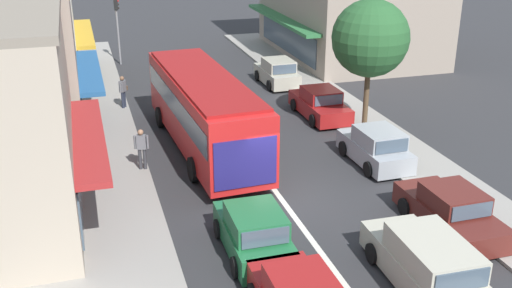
# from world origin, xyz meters

# --- Properties ---
(ground_plane) EXTENTS (140.00, 140.00, 0.00)m
(ground_plane) POSITION_xyz_m (0.00, 0.00, 0.00)
(ground_plane) COLOR #2D2D30
(lane_centre_line) EXTENTS (0.20, 28.00, 0.01)m
(lane_centre_line) POSITION_xyz_m (0.00, 4.00, 0.00)
(lane_centre_line) COLOR silver
(lane_centre_line) RESTS_ON ground
(sidewalk_left) EXTENTS (5.20, 44.00, 0.14)m
(sidewalk_left) POSITION_xyz_m (-6.80, 6.00, 0.07)
(sidewalk_left) COLOR gray
(sidewalk_left) RESTS_ON ground
(kerb_right) EXTENTS (2.80, 44.00, 0.12)m
(kerb_right) POSITION_xyz_m (6.20, 6.00, 0.06)
(kerb_right) COLOR gray
(kerb_right) RESTS_ON ground
(shopfront_far_end) EXTENTS (8.55, 8.88, 8.71)m
(shopfront_far_end) POSITION_xyz_m (-10.18, 18.52, 4.35)
(shopfront_far_end) COLOR silver
(shopfront_far_end) RESTS_ON ground
(city_bus) EXTENTS (3.14, 10.97, 3.23)m
(city_bus) POSITION_xyz_m (-1.60, 5.39, 1.88)
(city_bus) COLOR red
(city_bus) RESTS_ON ground
(wagon_behind_bus_mid) EXTENTS (2.04, 4.55, 1.58)m
(wagon_behind_bus_mid) POSITION_xyz_m (2.04, -6.09, 0.75)
(wagon_behind_bus_mid) COLOR #B7B29E
(wagon_behind_bus_mid) RESTS_ON ground
(hatchback_behind_bus_near) EXTENTS (1.85, 3.72, 1.54)m
(hatchback_behind_bus_near) POSITION_xyz_m (-1.95, -3.13, 0.71)
(hatchback_behind_bus_near) COLOR #1E6638
(hatchback_behind_bus_near) RESTS_ON ground
(parked_sedan_kerb_front) EXTENTS (1.93, 4.22, 1.47)m
(parked_sedan_kerb_front) POSITION_xyz_m (4.45, -3.57, 0.66)
(parked_sedan_kerb_front) COLOR #561E19
(parked_sedan_kerb_front) RESTS_ON ground
(parked_hatchback_kerb_second) EXTENTS (1.87, 3.73, 1.54)m
(parked_hatchback_kerb_second) POSITION_xyz_m (4.61, 1.87, 0.71)
(parked_hatchback_kerb_second) COLOR #9EA3A8
(parked_hatchback_kerb_second) RESTS_ON ground
(parked_sedan_kerb_third) EXTENTS (1.93, 4.22, 1.47)m
(parked_sedan_kerb_third) POSITION_xyz_m (4.67, 7.84, 0.66)
(parked_sedan_kerb_third) COLOR maroon
(parked_sedan_kerb_third) RESTS_ON ground
(parked_hatchback_kerb_rear) EXTENTS (1.87, 3.73, 1.54)m
(parked_hatchback_kerb_rear) POSITION_xyz_m (4.48, 13.82, 0.71)
(parked_hatchback_kerb_rear) COLOR #B7B29E
(parked_hatchback_kerb_rear) RESTS_ON ground
(traffic_light_downstreet) EXTENTS (0.33, 0.24, 4.20)m
(traffic_light_downstreet) POSITION_xyz_m (-3.81, 21.31, 2.85)
(traffic_light_downstreet) COLOR gray
(traffic_light_downstreet) RESTS_ON ground
(street_tree_right) EXTENTS (3.39, 3.39, 6.04)m
(street_tree_right) POSITION_xyz_m (5.83, 5.33, 4.33)
(street_tree_right) COLOR brown
(street_tree_right) RESTS_ON ground
(pedestrian_with_handbag_near) EXTENTS (0.46, 0.63, 1.63)m
(pedestrian_with_handbag_near) POSITION_xyz_m (-4.43, 11.72, 1.07)
(pedestrian_with_handbag_near) COLOR #232838
(pedestrian_with_handbag_near) RESTS_ON sidewalk_left
(pedestrian_browsing_midblock) EXTENTS (0.56, 0.29, 1.63)m
(pedestrian_browsing_midblock) POSITION_xyz_m (-4.42, 3.76, 1.07)
(pedestrian_browsing_midblock) COLOR #333338
(pedestrian_browsing_midblock) RESTS_ON sidewalk_left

